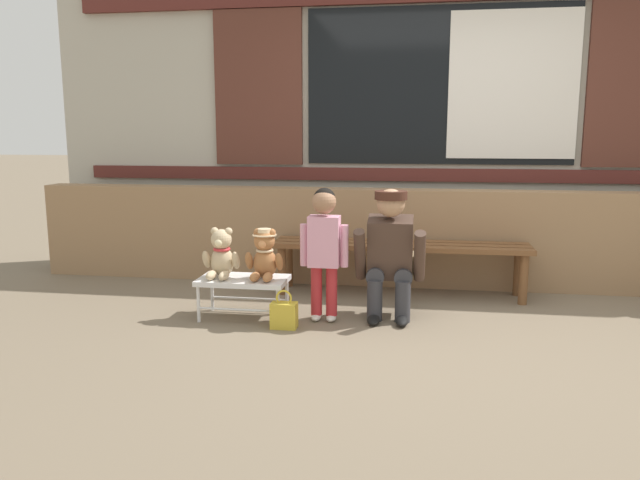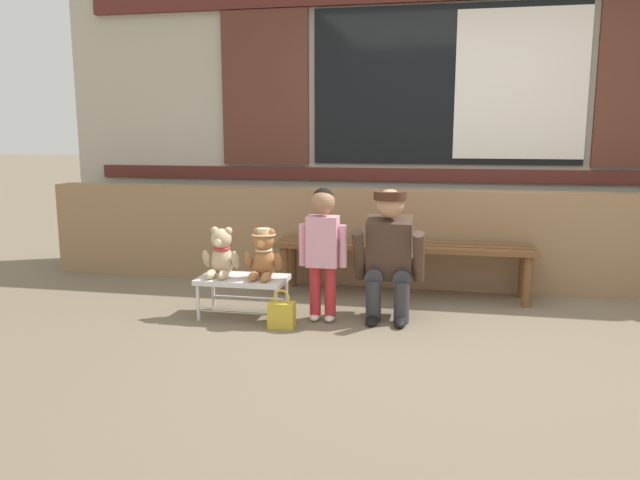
{
  "view_description": "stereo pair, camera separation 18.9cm",
  "coord_description": "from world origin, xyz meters",
  "px_view_note": "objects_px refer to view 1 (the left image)",
  "views": [
    {
      "loc": [
        -0.16,
        -3.98,
        1.34
      ],
      "look_at": [
        -0.87,
        0.47,
        0.55
      ],
      "focal_mm": 34.63,
      "sensor_mm": 36.0,
      "label": 1
    },
    {
      "loc": [
        0.02,
        -3.95,
        1.34
      ],
      "look_at": [
        -0.87,
        0.47,
        0.55
      ],
      "focal_mm": 34.63,
      "sensor_mm": 36.0,
      "label": 2
    }
  ],
  "objects_px": {
    "teddy_bear_with_hat": "(264,255)",
    "adult_crouching": "(391,253)",
    "wooden_bench_long": "(400,251)",
    "teddy_bear_plain": "(221,255)",
    "child_standing": "(324,240)",
    "small_display_bench": "(243,282)",
    "handbag_on_ground": "(284,315)"
  },
  "relations": [
    {
      "from": "small_display_bench",
      "to": "teddy_bear_with_hat",
      "type": "distance_m",
      "value": 0.26
    },
    {
      "from": "teddy_bear_plain",
      "to": "adult_crouching",
      "type": "relative_size",
      "value": 0.38
    },
    {
      "from": "adult_crouching",
      "to": "teddy_bear_with_hat",
      "type": "bearing_deg",
      "value": -169.46
    },
    {
      "from": "small_display_bench",
      "to": "teddy_bear_plain",
      "type": "distance_m",
      "value": 0.25
    },
    {
      "from": "wooden_bench_long",
      "to": "teddy_bear_plain",
      "type": "height_order",
      "value": "teddy_bear_plain"
    },
    {
      "from": "teddy_bear_with_hat",
      "to": "adult_crouching",
      "type": "relative_size",
      "value": 0.38
    },
    {
      "from": "teddy_bear_plain",
      "to": "teddy_bear_with_hat",
      "type": "bearing_deg",
      "value": 0.13
    },
    {
      "from": "wooden_bench_long",
      "to": "teddy_bear_plain",
      "type": "xyz_separation_m",
      "value": [
        -1.26,
        -0.83,
        0.09
      ]
    },
    {
      "from": "teddy_bear_with_hat",
      "to": "child_standing",
      "type": "bearing_deg",
      "value": 4.47
    },
    {
      "from": "adult_crouching",
      "to": "handbag_on_ground",
      "type": "relative_size",
      "value": 3.49
    },
    {
      "from": "wooden_bench_long",
      "to": "teddy_bear_with_hat",
      "type": "height_order",
      "value": "teddy_bear_with_hat"
    },
    {
      "from": "small_display_bench",
      "to": "adult_crouching",
      "type": "distance_m",
      "value": 1.09
    },
    {
      "from": "handbag_on_ground",
      "to": "wooden_bench_long",
      "type": "bearing_deg",
      "value": 53.37
    },
    {
      "from": "child_standing",
      "to": "handbag_on_ground",
      "type": "distance_m",
      "value": 0.6
    },
    {
      "from": "small_display_bench",
      "to": "teddy_bear_with_hat",
      "type": "bearing_deg",
      "value": 0.77
    },
    {
      "from": "small_display_bench",
      "to": "handbag_on_ground",
      "type": "distance_m",
      "value": 0.42
    },
    {
      "from": "small_display_bench",
      "to": "teddy_bear_plain",
      "type": "height_order",
      "value": "teddy_bear_plain"
    },
    {
      "from": "child_standing",
      "to": "adult_crouching",
      "type": "xyz_separation_m",
      "value": [
        0.47,
        0.13,
        -0.11
      ]
    },
    {
      "from": "child_standing",
      "to": "teddy_bear_with_hat",
      "type": "bearing_deg",
      "value": -175.53
    },
    {
      "from": "child_standing",
      "to": "adult_crouching",
      "type": "distance_m",
      "value": 0.5
    },
    {
      "from": "small_display_bench",
      "to": "teddy_bear_with_hat",
      "type": "height_order",
      "value": "teddy_bear_with_hat"
    },
    {
      "from": "small_display_bench",
      "to": "adult_crouching",
      "type": "xyz_separation_m",
      "value": [
        1.06,
        0.17,
        0.21
      ]
    },
    {
      "from": "wooden_bench_long",
      "to": "teddy_bear_plain",
      "type": "bearing_deg",
      "value": -146.51
    },
    {
      "from": "teddy_bear_with_hat",
      "to": "adult_crouching",
      "type": "bearing_deg",
      "value": 10.54
    },
    {
      "from": "teddy_bear_plain",
      "to": "wooden_bench_long",
      "type": "bearing_deg",
      "value": 33.49
    },
    {
      "from": "adult_crouching",
      "to": "child_standing",
      "type": "bearing_deg",
      "value": -164.12
    },
    {
      "from": "small_display_bench",
      "to": "adult_crouching",
      "type": "bearing_deg",
      "value": 9.09
    },
    {
      "from": "teddy_bear_plain",
      "to": "handbag_on_ground",
      "type": "distance_m",
      "value": 0.65
    },
    {
      "from": "teddy_bear_plain",
      "to": "teddy_bear_with_hat",
      "type": "distance_m",
      "value": 0.32
    },
    {
      "from": "teddy_bear_with_hat",
      "to": "adult_crouching",
      "type": "distance_m",
      "value": 0.91
    },
    {
      "from": "teddy_bear_plain",
      "to": "handbag_on_ground",
      "type": "xyz_separation_m",
      "value": [
        0.5,
        -0.19,
        -0.37
      ]
    },
    {
      "from": "teddy_bear_plain",
      "to": "adult_crouching",
      "type": "xyz_separation_m",
      "value": [
        1.22,
        0.17,
        0.02
      ]
    }
  ]
}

